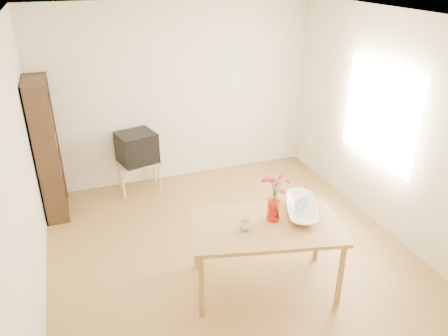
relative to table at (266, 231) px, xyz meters
name	(u,v)px	position (x,y,z in m)	size (l,w,h in m)	color
room	(237,153)	(-0.10, 0.54, 0.63)	(4.50, 4.50, 4.50)	olive
table	(266,231)	(0.00, 0.00, 0.00)	(1.60, 1.14, 0.75)	olive
tv_stand	(138,166)	(-0.83, 2.51, -0.28)	(0.60, 0.45, 0.46)	tan
bookshelf	(48,154)	(-1.98, 2.29, 0.17)	(0.28, 0.70, 1.80)	black
pitcher	(273,211)	(0.11, 0.07, 0.17)	(0.14, 0.21, 0.21)	#B8170A
flowers	(275,187)	(0.11, 0.07, 0.44)	(0.23, 0.23, 0.33)	#D3316C
mug	(245,225)	(-0.22, 0.00, 0.12)	(0.11, 0.11, 0.09)	white
bowl	(303,193)	(0.44, 0.11, 0.29)	(0.46, 0.46, 0.43)	white
teacup_a	(299,197)	(0.40, 0.11, 0.26)	(0.08, 0.08, 0.07)	white
teacup_b	(305,194)	(0.49, 0.13, 0.25)	(0.08, 0.08, 0.07)	white
television	(137,147)	(-0.83, 2.52, 0.01)	(0.59, 0.56, 0.43)	black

